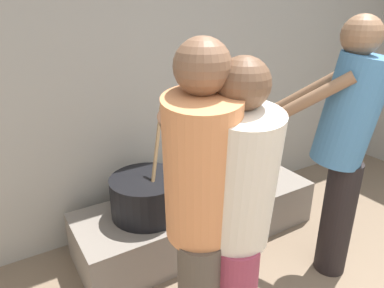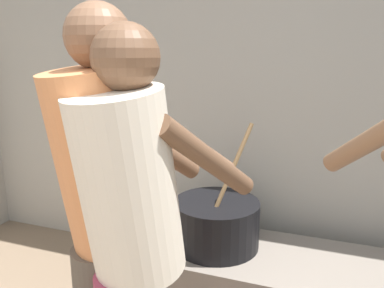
% 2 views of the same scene
% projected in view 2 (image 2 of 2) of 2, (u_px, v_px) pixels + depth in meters
% --- Properties ---
extents(block_enclosure_rear, '(5.38, 0.20, 2.37)m').
position_uv_depth(block_enclosure_rear, '(317.00, 95.00, 2.34)').
color(block_enclosure_rear, '#9E998E').
rests_on(block_enclosure_rear, ground_plane).
extents(hearth_ledge, '(1.83, 0.60, 0.35)m').
position_uv_depth(hearth_ledge, '(286.00, 286.00, 2.12)').
color(hearth_ledge, slate).
rests_on(hearth_ledge, ground_plane).
extents(cooking_pot_main, '(0.49, 0.49, 0.72)m').
position_uv_depth(cooking_pot_main, '(216.00, 223.00, 2.20)').
color(cooking_pot_main, black).
rests_on(cooking_pot_main, hearth_ledge).
extents(cook_in_cream_shirt, '(0.55, 0.72, 1.53)m').
position_uv_depth(cook_in_cream_shirt, '(131.00, 234.00, 1.23)').
color(cook_in_cream_shirt, '#8C3347').
rests_on(cook_in_cream_shirt, ground_plane).
extents(cook_in_orange_shirt, '(0.62, 0.73, 1.60)m').
position_uv_depth(cook_in_orange_shirt, '(106.00, 208.00, 1.33)').
color(cook_in_orange_shirt, '#4C4238').
rests_on(cook_in_orange_shirt, ground_plane).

